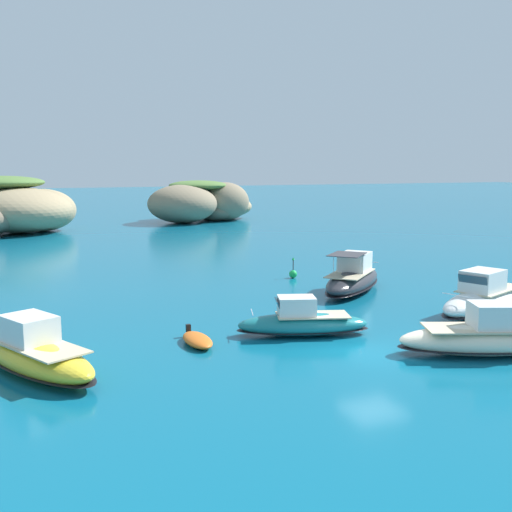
{
  "coord_description": "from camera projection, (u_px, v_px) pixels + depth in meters",
  "views": [
    {
      "loc": [
        -14.11,
        -20.92,
        7.8
      ],
      "look_at": [
        -0.31,
        12.06,
        2.5
      ],
      "focal_mm": 43.13,
      "sensor_mm": 36.0,
      "label": 1
    }
  ],
  "objects": [
    {
      "name": "ground_plane",
      "position": [
        374.0,
        354.0,
        25.62
      ],
      "size": [
        400.0,
        400.0,
        0.0
      ],
      "primitive_type": "plane",
      "color": "#0C5B7A"
    },
    {
      "name": "motorboat_white",
      "position": [
        485.0,
        299.0,
        32.55
      ],
      "size": [
        8.33,
        5.16,
        2.36
      ],
      "color": "white",
      "rests_on": "ground"
    },
    {
      "name": "motorboat_teal",
      "position": [
        302.0,
        322.0,
        28.34
      ],
      "size": [
        6.41,
        3.67,
        1.82
      ],
      "color": "#19727A",
      "rests_on": "ground"
    },
    {
      "name": "channel_buoy",
      "position": [
        293.0,
        273.0,
        42.76
      ],
      "size": [
        0.56,
        0.56,
        1.48
      ],
      "color": "green",
      "rests_on": "ground"
    },
    {
      "name": "motorboat_yellow",
      "position": [
        35.0,
        354.0,
        23.19
      ],
      "size": [
        5.15,
        7.55,
        2.16
      ],
      "color": "yellow",
      "rests_on": "ground"
    },
    {
      "name": "motorboat_charcoal",
      "position": [
        353.0,
        279.0,
        38.18
      ],
      "size": [
        7.61,
        7.27,
        2.54
      ],
      "color": "#2D2D33",
      "rests_on": "ground"
    },
    {
      "name": "dinghy_tender",
      "position": [
        197.0,
        340.0,
        26.87
      ],
      "size": [
        1.1,
        2.8,
        0.58
      ],
      "color": "orange",
      "rests_on": "ground"
    },
    {
      "name": "islet_small",
      "position": [
        203.0,
        203.0,
        86.66
      ],
      "size": [
        20.0,
        18.54,
        5.68
      ],
      "color": "#9E8966",
      "rests_on": "ground"
    },
    {
      "name": "motorboat_cream",
      "position": [
        487.0,
        338.0,
        25.41
      ],
      "size": [
        7.65,
        4.83,
        2.18
      ],
      "color": "beige",
      "rests_on": "ground"
    }
  ]
}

